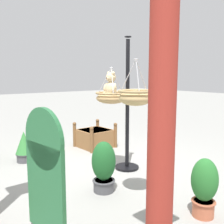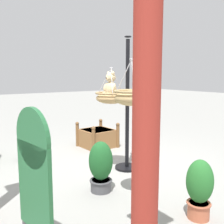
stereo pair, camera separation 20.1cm
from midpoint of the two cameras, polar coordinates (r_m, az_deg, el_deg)
The scene contains 11 objects.
ground_plane at distance 5.14m, azimuth 1.25°, elevation -11.63°, with size 40.00×40.00×0.00m, color gray.
display_pole_central at distance 4.85m, azimuth 4.47°, elevation -3.77°, with size 0.44×0.44×2.40m.
hanging_basket_with_teddy at distance 4.73m, azimuth 1.05°, elevation 3.21°, with size 0.57×0.57×0.64m.
teddy_bear at distance 4.70m, azimuth 0.84°, elevation 5.61°, with size 0.31×0.27×0.45m.
hanging_basket_left_high at distance 3.47m, azimuth 5.84°, elevation 3.24°, with size 0.47×0.47×0.61m.
greenhouse_pillar_left at distance 2.02m, azimuth 10.16°, elevation -3.52°, with size 0.40×0.40×2.77m.
wooden_planter_box at distance 6.41m, azimuth -2.25°, elevation -5.44°, with size 0.82×0.82×0.60m.
potted_plant_bushy_green at distance 4.01m, azimuth -0.96°, elevation -11.59°, with size 0.36×0.36×0.76m.
potted_plant_conical_shrub at distance 3.50m, azimuth 19.94°, elevation -15.14°, with size 0.32×0.32×0.74m.
potted_plant_broad_leaf at distance 5.64m, azimuth -17.02°, elevation -6.93°, with size 0.34×0.34×0.62m.
display_sign_board at distance 2.52m, azimuth -14.21°, elevation -12.38°, with size 0.56×0.12×1.46m.
Camera 2 is at (-3.95, 2.81, 1.74)m, focal length 42.49 mm.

